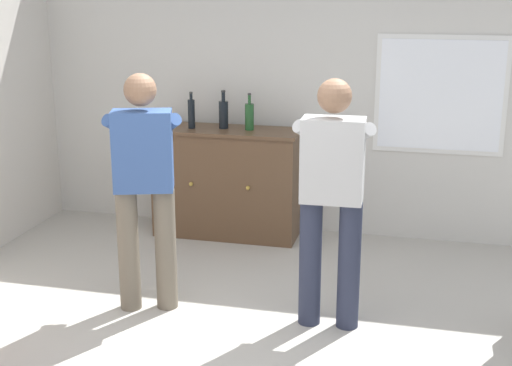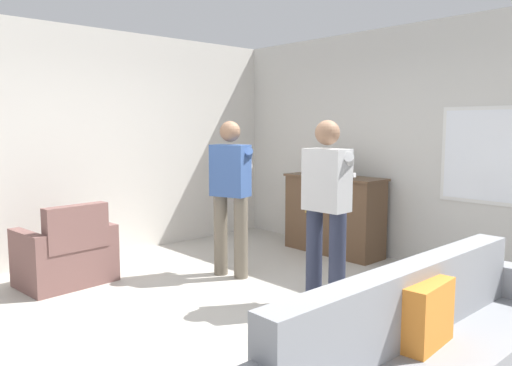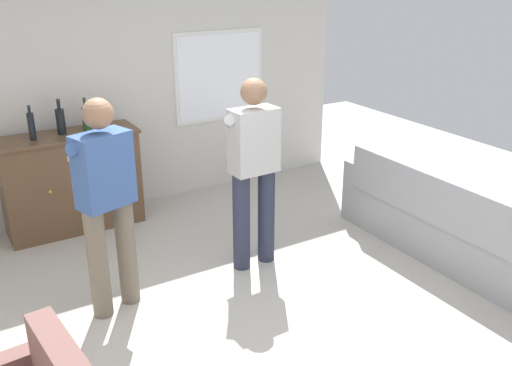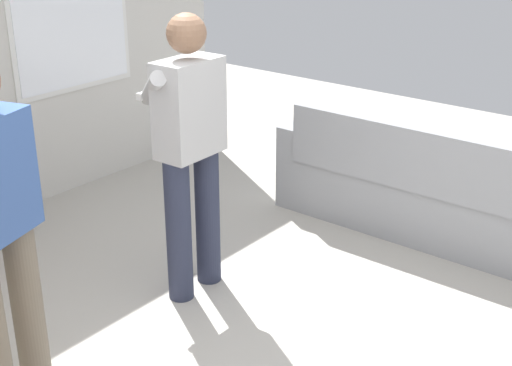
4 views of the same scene
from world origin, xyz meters
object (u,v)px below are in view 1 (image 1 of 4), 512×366
object	(u,v)px
bottle_wine_green	(191,113)
person_standing_left	(144,181)
sideboard_cabinet	(227,182)
bottle_spirits_clear	(224,114)
bottle_liquor_amber	(249,116)
person_standing_right	(332,192)

from	to	relation	value
bottle_wine_green	person_standing_left	xyz separation A→B (m)	(0.19, -1.56, -0.19)
sideboard_cabinet	person_standing_left	size ratio (longest dim) A/B	0.80
bottle_spirits_clear	person_standing_left	size ratio (longest dim) A/B	0.20
bottle_wine_green	person_standing_left	bearing A→B (deg)	-83.17
person_standing_left	bottle_liquor_amber	bearing A→B (deg)	78.37
bottle_liquor_amber	person_standing_left	bearing A→B (deg)	-101.63
bottle_spirits_clear	person_standing_right	world-z (taller)	person_standing_right
bottle_liquor_amber	person_standing_left	xyz separation A→B (m)	(-0.33, -1.62, -0.18)
sideboard_cabinet	person_standing_right	xyz separation A→B (m)	(1.17, -1.56, 0.44)
sideboard_cabinet	bottle_liquor_amber	xyz separation A→B (m)	(0.21, 0.01, 0.62)
bottle_wine_green	bottle_spirits_clear	bearing A→B (deg)	13.38
sideboard_cabinet	person_standing_right	bearing A→B (deg)	-53.15
bottle_liquor_amber	person_standing_right	distance (m)	1.85
bottle_liquor_amber	bottle_spirits_clear	world-z (taller)	bottle_spirits_clear
sideboard_cabinet	bottle_wine_green	distance (m)	0.70
sideboard_cabinet	bottle_wine_green	world-z (taller)	bottle_wine_green
sideboard_cabinet	bottle_liquor_amber	distance (m)	0.65
bottle_spirits_clear	person_standing_right	distance (m)	2.00
sideboard_cabinet	bottle_spirits_clear	xyz separation A→B (m)	(-0.03, 0.03, 0.63)
bottle_wine_green	person_standing_right	xyz separation A→B (m)	(1.48, -1.52, -0.19)
bottle_liquor_amber	person_standing_right	bearing A→B (deg)	-58.72
bottle_liquor_amber	bottle_spirits_clear	xyz separation A→B (m)	(-0.24, 0.01, 0.01)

